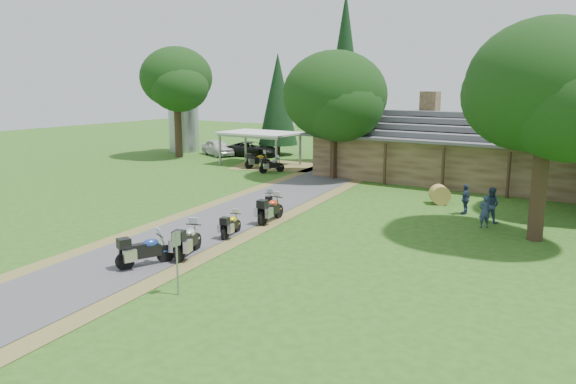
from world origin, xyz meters
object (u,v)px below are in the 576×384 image
Objects in this scene: car_dark_suv at (252,145)px; motorcycle_row_a at (145,249)px; car_white_sedan at (217,146)px; carport at (260,148)px; motorcycle_row_d at (271,208)px; motorcycle_carport_b at (272,164)px; lodge at (465,146)px; motorcycle_row_e at (269,202)px; hay_bale at (440,195)px; motorcycle_row_b at (188,239)px; silo at (184,121)px; motorcycle_row_c at (231,224)px; motorcycle_carport_a at (258,160)px.

motorcycle_row_a is (15.73, -27.60, -0.33)m from car_dark_suv.
car_white_sedan is 3.42m from car_dark_suv.
car_dark_suv is at bearing 133.08° from carport.
carport is 3.11× the size of motorcycle_row_a.
motorcycle_row_d is 15.37m from motorcycle_carport_b.
motorcycle_row_e is (-5.68, -15.65, -1.84)m from lodge.
motorcycle_row_a is (-4.56, -25.41, -1.75)m from lodge.
car_white_sedan is 5.19× the size of hay_bale.
motorcycle_row_b is (-4.10, -23.56, -1.73)m from lodge.
lodge is at bearing 4.82° from carport.
silo is 31.07m from hay_bale.
motorcycle_row_a is at bearing -48.59° from silo.
motorcycle_row_a is (12.02, -23.75, -0.68)m from carport.
motorcycle_row_d is 1.94× the size of hay_bale.
motorcycle_row_a reaches higher than motorcycle_row_c.
motorcycle_row_d is 1.87m from motorcycle_row_e.
car_white_sedan is at bearing -6.33° from silo.
lodge is at bearing -27.41° from motorcycle_row_c.
carport is 3.58× the size of motorcycle_row_e.
lodge reaches higher than carport.
car_dark_suv is 2.82× the size of motorcycle_carport_b.
motorcycle_row_b is at bearing -160.12° from car_dark_suv.
motorcycle_row_d is at bearing -38.12° from silo.
motorcycle_row_d is 10.47m from hay_bale.
silo is at bearing 20.49° from motorcycle_row_e.
motorcycle_row_e is (-1.13, 9.75, -0.09)m from motorcycle_row_a.
hay_bale is (5.69, 17.05, -0.16)m from motorcycle_row_a.
motorcycle_row_b is 21.15m from motorcycle_carport_b.
silo is at bearing 161.54° from hay_bale.
lodge is 14.21m from motorcycle_carport_b.
lodge is at bearing -44.97° from motorcycle_carport_b.
motorcycle_row_c is at bearing -157.26° from car_dark_suv.
lodge is 16.69m from carport.
motorcycle_row_c is (-0.43, 3.26, -0.14)m from motorcycle_row_b.
motorcycle_row_b is 1.94× the size of hay_bale.
car_white_sedan is 31.22m from motorcycle_row_b.
lodge is 15.99m from motorcycle_carport_a.
silo is 3.39× the size of motorcycle_row_e.
lodge reaches higher than hay_bale.
motorcycle_carport_b is at bearing 165.23° from hay_bale.
motorcycle_row_a reaches higher than hay_bale.
motorcycle_row_a is 1.15× the size of motorcycle_row_e.
lodge is 3.80× the size of car_white_sedan.
car_white_sedan is at bearing 18.73° from motorcycle_row_b.
motorcycle_carport_b is (6.95, -6.73, -0.38)m from car_dark_suv.
motorcycle_row_b is at bearing -108.99° from hay_bale.
motorcycle_row_d is at bearing -118.82° from motorcycle_carport_b.
motorcycle_row_d is (-4.55, -17.14, -1.73)m from lodge.
hay_bale is at bearing -39.08° from motorcycle_row_d.
carport reaches higher than hay_bale.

